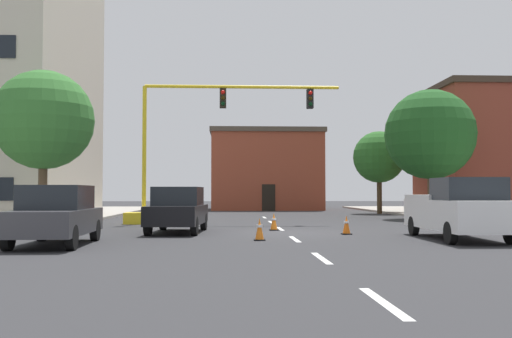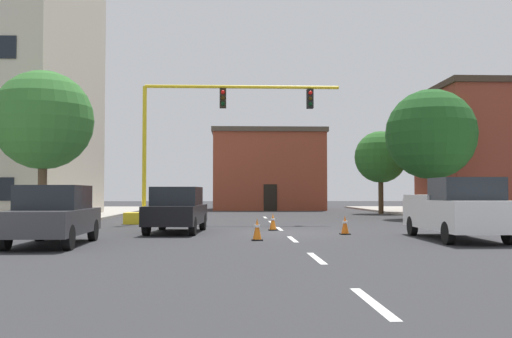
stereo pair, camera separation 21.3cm
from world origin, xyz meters
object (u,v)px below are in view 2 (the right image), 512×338
at_px(pickup_truck_white, 457,210).
at_px(traffic_cone_roadside_b, 345,225).
at_px(traffic_cone_roadside_c, 273,222).
at_px(traffic_signal_gantry, 173,176).
at_px(sedan_dark_gray_near_left, 53,215).
at_px(tree_left_near, 43,120).
at_px(tree_right_far, 381,157).
at_px(tree_right_mid, 431,134).
at_px(sedan_black_mid_left, 177,209).
at_px(traffic_cone_roadside_a, 257,229).

relative_size(pickup_truck_white, traffic_cone_roadside_b, 7.78).
xyz_separation_m(traffic_cone_roadside_b, traffic_cone_roadside_c, (-2.47, 2.38, 0.00)).
height_order(pickup_truck_white, traffic_cone_roadside_b, pickup_truck_white).
xyz_separation_m(traffic_signal_gantry, traffic_cone_roadside_c, (4.53, -5.18, -1.98)).
distance_m(pickup_truck_white, sedan_dark_gray_near_left, 12.55).
bearing_deg(pickup_truck_white, tree_left_near, 159.44).
height_order(traffic_cone_roadside_b, traffic_cone_roadside_c, traffic_cone_roadside_c).
distance_m(tree_right_far, traffic_cone_roadside_b, 21.74).
relative_size(tree_right_mid, sedan_black_mid_left, 1.62).
bearing_deg(tree_right_mid, traffic_signal_gantry, -162.72).
bearing_deg(traffic_cone_roadside_a, sedan_dark_gray_near_left, -166.64).
xyz_separation_m(pickup_truck_white, traffic_cone_roadside_c, (-5.63, 4.88, -0.63)).
distance_m(sedan_black_mid_left, traffic_cone_roadside_c, 3.96).
relative_size(sedan_dark_gray_near_left, traffic_cone_roadside_a, 6.35).
distance_m(traffic_signal_gantry, pickup_truck_white, 14.37).
distance_m(traffic_signal_gantry, tree_right_far, 18.73).
distance_m(tree_right_mid, sedan_black_mid_left, 17.78).
relative_size(sedan_black_mid_left, traffic_cone_roadside_b, 6.59).
height_order(tree_right_far, traffic_cone_roadside_b, tree_right_far).
bearing_deg(traffic_cone_roadside_a, tree_right_mid, 53.80).
xyz_separation_m(traffic_signal_gantry, traffic_cone_roadside_b, (7.00, -7.56, -1.99)).
bearing_deg(tree_right_far, traffic_signal_gantry, -136.47).
height_order(tree_right_mid, traffic_cone_roadside_a, tree_right_mid).
bearing_deg(traffic_cone_roadside_a, traffic_signal_gantry, 110.11).
distance_m(pickup_truck_white, traffic_cone_roadside_c, 7.48).
xyz_separation_m(traffic_signal_gantry, sedan_black_mid_left, (0.77, -6.32, -1.44)).
bearing_deg(traffic_cone_roadside_c, pickup_truck_white, -40.92).
bearing_deg(tree_left_near, tree_right_far, 43.10).
distance_m(tree_right_far, sedan_black_mid_left, 23.24).
relative_size(sedan_dark_gray_near_left, traffic_cone_roadside_b, 6.50).
distance_m(tree_left_near, sedan_black_mid_left, 7.01).
bearing_deg(tree_left_near, traffic_cone_roadside_c, -4.67).
xyz_separation_m(traffic_signal_gantry, tree_right_far, (13.52, 12.84, 1.73)).
height_order(sedan_black_mid_left, traffic_cone_roadside_a, sedan_black_mid_left).
bearing_deg(tree_right_far, tree_right_mid, -84.40).
distance_m(sedan_black_mid_left, traffic_cone_roadside_b, 6.37).
bearing_deg(traffic_cone_roadside_b, traffic_cone_roadside_c, 136.11).
height_order(traffic_signal_gantry, traffic_cone_roadside_b, traffic_signal_gantry).
xyz_separation_m(sedan_black_mid_left, traffic_cone_roadside_b, (6.23, -1.23, -0.54)).
xyz_separation_m(sedan_black_mid_left, traffic_cone_roadside_a, (2.92, -3.76, -0.54)).
xyz_separation_m(tree_left_near, pickup_truck_white, (15.08, -5.65, -3.53)).
bearing_deg(traffic_signal_gantry, sedan_dark_gray_near_left, -101.29).
height_order(sedan_black_mid_left, traffic_cone_roadside_c, sedan_black_mid_left).
relative_size(tree_right_far, pickup_truck_white, 1.09).
height_order(tree_right_far, traffic_cone_roadside_c, tree_right_far).
bearing_deg(traffic_cone_roadside_c, tree_right_far, 63.49).
bearing_deg(traffic_signal_gantry, tree_right_mid, 17.28).
distance_m(traffic_cone_roadside_a, traffic_cone_roadside_c, 4.98).
distance_m(tree_right_mid, pickup_truck_white, 15.61).
bearing_deg(tree_right_far, tree_left_near, -136.90).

